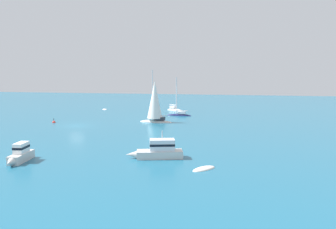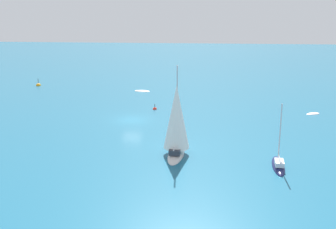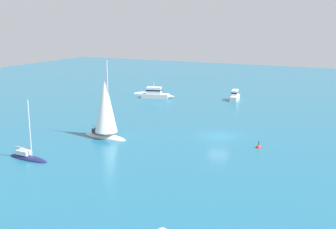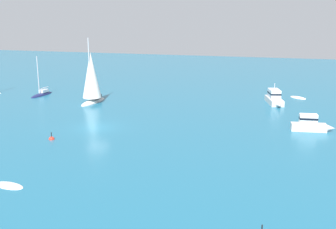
{
  "view_description": "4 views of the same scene",
  "coord_description": "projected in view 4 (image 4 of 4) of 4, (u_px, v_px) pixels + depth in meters",
  "views": [
    {
      "loc": [
        -26.91,
        55.46,
        9.25
      ],
      "look_at": [
        -14.03,
        -8.7,
        1.18
      ],
      "focal_mm": 38.28,
      "sensor_mm": 36.0,
      "label": 1
    },
    {
      "loc": [
        -56.5,
        -8.57,
        17.12
      ],
      "look_at": [
        -0.71,
        -4.84,
        1.06
      ],
      "focal_mm": 48.11,
      "sensor_mm": 36.0,
      "label": 2
    },
    {
      "loc": [
        16.0,
        -47.32,
        14.04
      ],
      "look_at": [
        -9.14,
        4.61,
        0.88
      ],
      "focal_mm": 44.96,
      "sensor_mm": 36.0,
      "label": 3
    },
    {
      "loc": [
        41.38,
        20.26,
        12.78
      ],
      "look_at": [
        -4.5,
        7.19,
        0.93
      ],
      "focal_mm": 43.91,
      "sensor_mm": 36.0,
      "label": 4
    }
  ],
  "objects": [
    {
      "name": "powerboat",
      "position": [
        311.0,
        124.0,
        45.44
      ],
      "size": [
        1.62,
        4.77,
        1.92
      ],
      "rotation": [
        0.0,
        0.0,
        1.69
      ],
      "color": "silver",
      "rests_on": "ground"
    },
    {
      "name": "sailboat",
      "position": [
        42.0,
        94.0,
        65.33
      ],
      "size": [
        5.2,
        1.53,
        6.61
      ],
      "rotation": [
        0.0,
        0.0,
        6.22
      ],
      "color": "#191E4C",
      "rests_on": "ground"
    },
    {
      "name": "ground_plane",
      "position": [
        97.0,
        127.0,
        47.09
      ],
      "size": [
        165.55,
        165.55,
        0.0
      ],
      "primitive_type": "plane",
      "color": "#1E607F"
    },
    {
      "name": "powerboat_1",
      "position": [
        274.0,
        98.0,
        59.21
      ],
      "size": [
        6.14,
        2.95,
        2.93
      ],
      "rotation": [
        0.0,
        0.0,
        0.26
      ],
      "color": "silver",
      "rests_on": "ground"
    },
    {
      "name": "yacht_1",
      "position": [
        92.0,
        79.0,
        59.28
      ],
      "size": [
        6.11,
        2.91,
        9.83
      ],
      "rotation": [
        0.0,
        0.0,
        6.2
      ],
      "color": "silver",
      "rests_on": "ground"
    },
    {
      "name": "tender_1",
      "position": [
        9.0,
        186.0,
        31.16
      ],
      "size": [
        1.55,
        2.82,
        0.33
      ],
      "rotation": [
        0.0,
        0.0,
        4.56
      ],
      "color": "silver",
      "rests_on": "ground"
    },
    {
      "name": "skiff",
      "position": [
        298.0,
        98.0,
        63.27
      ],
      "size": [
        2.59,
        2.87,
        0.47
      ],
      "rotation": [
        0.0,
        0.0,
        4.05
      ],
      "color": "silver",
      "rests_on": "ground"
    },
    {
      "name": "channel_buoy",
      "position": [
        52.0,
        139.0,
        42.58
      ],
      "size": [
        0.6,
        0.6,
        1.06
      ],
      "color": "red",
      "rests_on": "ground"
    }
  ]
}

